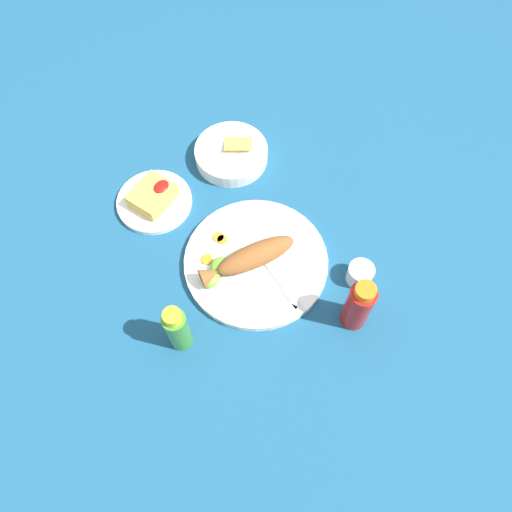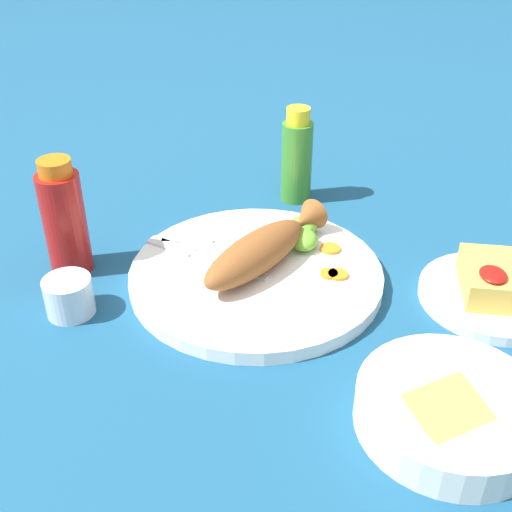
{
  "view_description": "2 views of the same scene",
  "coord_description": "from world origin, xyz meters",
  "px_view_note": "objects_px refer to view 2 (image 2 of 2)",
  "views": [
    {
      "loc": [
        -0.42,
        -0.28,
        1.01
      ],
      "look_at": [
        0.0,
        0.0,
        0.04
      ],
      "focal_mm": 35.0,
      "sensor_mm": 36.0,
      "label": 1
    },
    {
      "loc": [
        0.67,
        0.1,
        0.47
      ],
      "look_at": [
        0.0,
        0.0,
        0.04
      ],
      "focal_mm": 45.0,
      "sensor_mm": 36.0,
      "label": 2
    }
  ],
  "objects_px": {
    "fork_far": "(220,239)",
    "hot_sauce_bottle_green": "(297,158)",
    "hot_sauce_bottle_red": "(64,220)",
    "guacamole_bowl": "(451,408)",
    "side_plate_fries": "(493,297)",
    "fried_fish": "(263,248)",
    "fork_near": "(198,255)",
    "main_plate": "(256,275)",
    "salt_cup": "(69,298)"
  },
  "relations": [
    {
      "from": "fork_far",
      "to": "hot_sauce_bottle_green",
      "type": "height_order",
      "value": "hot_sauce_bottle_green"
    },
    {
      "from": "hot_sauce_bottle_red",
      "to": "guacamole_bowl",
      "type": "relative_size",
      "value": 0.86
    },
    {
      "from": "side_plate_fries",
      "to": "guacamole_bowl",
      "type": "relative_size",
      "value": 0.99
    },
    {
      "from": "fork_far",
      "to": "side_plate_fries",
      "type": "height_order",
      "value": "fork_far"
    },
    {
      "from": "fried_fish",
      "to": "fork_near",
      "type": "distance_m",
      "value": 0.09
    },
    {
      "from": "main_plate",
      "to": "hot_sauce_bottle_green",
      "type": "bearing_deg",
      "value": 172.94
    },
    {
      "from": "fork_far",
      "to": "salt_cup",
      "type": "distance_m",
      "value": 0.22
    },
    {
      "from": "fork_far",
      "to": "fork_near",
      "type": "bearing_deg",
      "value": 56.63
    },
    {
      "from": "fork_near",
      "to": "fork_far",
      "type": "distance_m",
      "value": 0.05
    },
    {
      "from": "fried_fish",
      "to": "salt_cup",
      "type": "xyz_separation_m",
      "value": [
        0.11,
        -0.22,
        -0.02
      ]
    },
    {
      "from": "fork_near",
      "to": "hot_sauce_bottle_red",
      "type": "distance_m",
      "value": 0.18
    },
    {
      "from": "main_plate",
      "to": "hot_sauce_bottle_red",
      "type": "height_order",
      "value": "hot_sauce_bottle_red"
    },
    {
      "from": "fried_fish",
      "to": "guacamole_bowl",
      "type": "xyz_separation_m",
      "value": [
        0.23,
        0.21,
        -0.02
      ]
    },
    {
      "from": "main_plate",
      "to": "fork_near",
      "type": "distance_m",
      "value": 0.08
    },
    {
      "from": "hot_sauce_bottle_red",
      "to": "side_plate_fries",
      "type": "bearing_deg",
      "value": 90.27
    },
    {
      "from": "main_plate",
      "to": "hot_sauce_bottle_red",
      "type": "relative_size",
      "value": 2.07
    },
    {
      "from": "main_plate",
      "to": "salt_cup",
      "type": "bearing_deg",
      "value": -65.32
    },
    {
      "from": "fork_near",
      "to": "hot_sauce_bottle_green",
      "type": "relative_size",
      "value": 1.18
    },
    {
      "from": "fork_far",
      "to": "guacamole_bowl",
      "type": "bearing_deg",
      "value": 127.96
    },
    {
      "from": "hot_sauce_bottle_green",
      "to": "fried_fish",
      "type": "bearing_deg",
      "value": -5.58
    },
    {
      "from": "salt_cup",
      "to": "guacamole_bowl",
      "type": "height_order",
      "value": "guacamole_bowl"
    },
    {
      "from": "fried_fish",
      "to": "salt_cup",
      "type": "height_order",
      "value": "fried_fish"
    },
    {
      "from": "main_plate",
      "to": "guacamole_bowl",
      "type": "height_order",
      "value": "guacamole_bowl"
    },
    {
      "from": "main_plate",
      "to": "salt_cup",
      "type": "height_order",
      "value": "salt_cup"
    },
    {
      "from": "main_plate",
      "to": "fork_far",
      "type": "bearing_deg",
      "value": -136.71
    },
    {
      "from": "hot_sauce_bottle_green",
      "to": "salt_cup",
      "type": "height_order",
      "value": "hot_sauce_bottle_green"
    },
    {
      "from": "fried_fish",
      "to": "fork_near",
      "type": "xyz_separation_m",
      "value": [
        -0.01,
        -0.09,
        -0.02
      ]
    },
    {
      "from": "hot_sauce_bottle_green",
      "to": "salt_cup",
      "type": "distance_m",
      "value": 0.41
    },
    {
      "from": "fork_near",
      "to": "hot_sauce_bottle_green",
      "type": "xyz_separation_m",
      "value": [
        -0.22,
        0.11,
        0.05
      ]
    },
    {
      "from": "salt_cup",
      "to": "side_plate_fries",
      "type": "height_order",
      "value": "salt_cup"
    },
    {
      "from": "hot_sauce_bottle_green",
      "to": "salt_cup",
      "type": "relative_size",
      "value": 2.59
    },
    {
      "from": "fork_far",
      "to": "side_plate_fries",
      "type": "distance_m",
      "value": 0.36
    },
    {
      "from": "salt_cup",
      "to": "side_plate_fries",
      "type": "relative_size",
      "value": 0.32
    },
    {
      "from": "guacamole_bowl",
      "to": "hot_sauce_bottle_red",
      "type": "bearing_deg",
      "value": -114.27
    },
    {
      "from": "hot_sauce_bottle_red",
      "to": "fried_fish",
      "type": "bearing_deg",
      "value": 94.17
    },
    {
      "from": "main_plate",
      "to": "guacamole_bowl",
      "type": "xyz_separation_m",
      "value": [
        0.22,
        0.22,
        0.01
      ]
    },
    {
      "from": "hot_sauce_bottle_red",
      "to": "fork_far",
      "type": "bearing_deg",
      "value": 110.16
    },
    {
      "from": "salt_cup",
      "to": "guacamole_bowl",
      "type": "bearing_deg",
      "value": 74.61
    },
    {
      "from": "side_plate_fries",
      "to": "fried_fish",
      "type": "bearing_deg",
      "value": -93.16
    },
    {
      "from": "hot_sauce_bottle_red",
      "to": "hot_sauce_bottle_green",
      "type": "height_order",
      "value": "hot_sauce_bottle_red"
    },
    {
      "from": "fried_fish",
      "to": "fork_near",
      "type": "relative_size",
      "value": 1.24
    },
    {
      "from": "fork_near",
      "to": "fork_far",
      "type": "relative_size",
      "value": 0.95
    },
    {
      "from": "main_plate",
      "to": "fork_near",
      "type": "height_order",
      "value": "fork_near"
    },
    {
      "from": "fork_near",
      "to": "main_plate",
      "type": "bearing_deg",
      "value": -170.56
    },
    {
      "from": "main_plate",
      "to": "fork_far",
      "type": "relative_size",
      "value": 1.75
    },
    {
      "from": "side_plate_fries",
      "to": "hot_sauce_bottle_green",
      "type": "bearing_deg",
      "value": -132.02
    },
    {
      "from": "guacamole_bowl",
      "to": "fork_far",
      "type": "bearing_deg",
      "value": -134.97
    },
    {
      "from": "main_plate",
      "to": "guacamole_bowl",
      "type": "distance_m",
      "value": 0.31
    },
    {
      "from": "hot_sauce_bottle_green",
      "to": "guacamole_bowl",
      "type": "height_order",
      "value": "hot_sauce_bottle_green"
    },
    {
      "from": "fork_near",
      "to": "fried_fish",
      "type": "bearing_deg",
      "value": -161.37
    }
  ]
}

